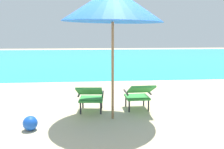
{
  "coord_description": "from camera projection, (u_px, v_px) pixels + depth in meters",
  "views": [
    {
      "loc": [
        -0.51,
        -4.87,
        1.71
      ],
      "look_at": [
        0.0,
        0.69,
        0.75
      ],
      "focal_mm": 37.63,
      "sensor_mm": 36.0,
      "label": 1
    }
  ],
  "objects": [
    {
      "name": "ground_plane",
      "position": [
        104.0,
        79.0,
        9.04
      ],
      "size": [
        40.0,
        40.0,
        0.0
      ],
      "primitive_type": "plane",
      "color": "#CCB78E"
    },
    {
      "name": "ocean_band",
      "position": [
        97.0,
        57.0,
        17.45
      ],
      "size": [
        40.0,
        18.0,
        0.01
      ],
      "primitive_type": "cube",
      "color": "#28B2B7",
      "rests_on": "ground_plane"
    },
    {
      "name": "lounge_chair_left",
      "position": [
        91.0,
        96.0,
        5.06
      ],
      "size": [
        0.61,
        0.92,
        0.68
      ],
      "color": "#338E3D",
      "rests_on": "ground_plane"
    },
    {
      "name": "lounge_chair_right",
      "position": [
        139.0,
        94.0,
        5.22
      ],
      "size": [
        0.56,
        0.89,
        0.68
      ],
      "color": "#338E3D",
      "rests_on": "ground_plane"
    },
    {
      "name": "beach_umbrella_center",
      "position": [
        113.0,
        5.0,
        4.45
      ],
      "size": [
        2.75,
        2.75,
        2.61
      ],
      "color": "olive",
      "rests_on": "ground_plane"
    },
    {
      "name": "beach_ball",
      "position": [
        30.0,
        123.0,
        4.22
      ],
      "size": [
        0.26,
        0.26,
        0.26
      ],
      "primitive_type": "sphere",
      "color": "blue",
      "rests_on": "ground_plane"
    }
  ]
}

